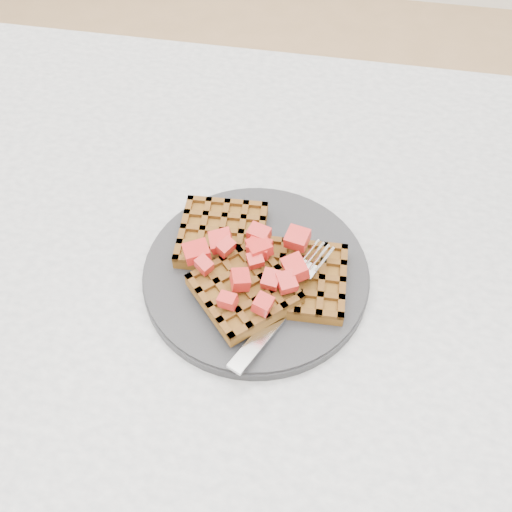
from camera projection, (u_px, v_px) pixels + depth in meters
The scene contains 6 objects.
ground at pixel (292, 467), 1.24m from camera, with size 4.00×4.00×0.00m, color tan.
table at pixel (317, 317), 0.73m from camera, with size 1.20×0.80×0.75m.
plate at pixel (256, 273), 0.63m from camera, with size 0.25×0.25×0.02m, color black.
waffles at pixel (256, 266), 0.61m from camera, with size 0.19×0.19×0.03m.
strawberry_pile at pixel (256, 248), 0.59m from camera, with size 0.15×0.15×0.02m, color #9B0505, non-canonical shape.
fork at pixel (289, 301), 0.59m from camera, with size 0.02×0.18×0.02m, color silver, non-canonical shape.
Camera 1 is at (-0.01, -0.39, 1.27)m, focal length 40.00 mm.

